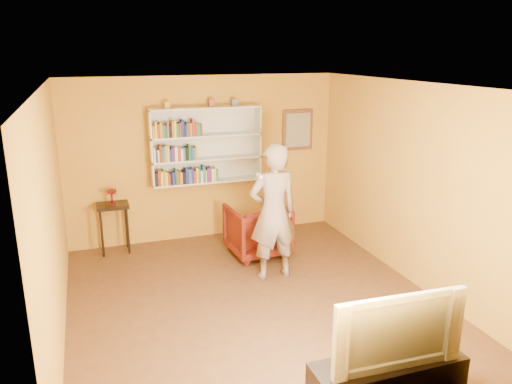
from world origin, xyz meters
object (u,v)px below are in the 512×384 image
Objects in this scene: console_table at (113,212)px; person at (273,212)px; television at (392,326)px; armchair at (257,230)px; bookshelf at (205,145)px; ruby_lustre at (111,193)px.

console_table is 2.63m from person.
person is at bearing 92.03° from television.
armchair reaches higher than console_table.
armchair is (2.09, -0.81, -0.26)m from console_table.
console_table is at bearing -174.06° from bookshelf.
bookshelf reaches higher than person.
bookshelf is 0.95× the size of person.
ruby_lustre is 2.31m from armchair.
console_table is 0.90× the size of armchair.
console_table is at bearing 116.52° from television.
television is at bearing -65.91° from ruby_lustre.
console_table is at bearing -25.14° from armchair.
person reaches higher than armchair.
ruby_lustre is (-1.53, -0.16, -0.62)m from bookshelf.
ruby_lustre is at bearing 153.43° from console_table.
console_table is at bearing -26.57° from ruby_lustre.
television reaches higher than armchair.
console_table is 0.42× the size of person.
console_table is at bearing -41.78° from person.
bookshelf is 1.66m from ruby_lustre.
ruby_lustre reaches higher than console_table.
armchair is 0.74× the size of television.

